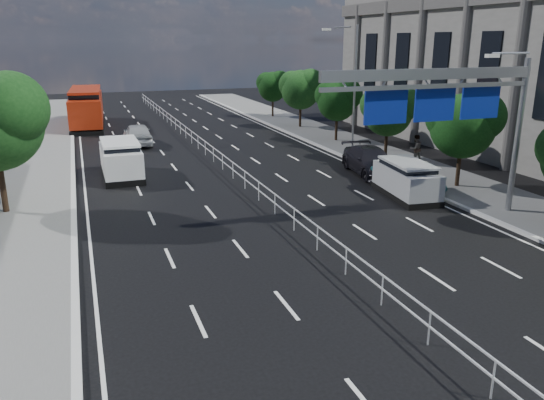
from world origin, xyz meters
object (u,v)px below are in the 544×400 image
near_car_silver (138,134)px  parked_car_dark (371,161)px  pedestrian_b (416,149)px  overhead_gantry (452,97)px  parked_car_teal (408,178)px  near_car_dark (84,108)px  silver_minivan (406,180)px  white_minivan (121,159)px  red_bus (87,107)px

near_car_silver → parked_car_dark: near_car_silver is taller
pedestrian_b → overhead_gantry: bearing=60.5°
overhead_gantry → parked_car_teal: size_ratio=2.07×
near_car_dark → silver_minivan: (15.13, -40.74, 0.27)m
silver_minivan → near_car_dark: bearing=117.5°
pedestrian_b → white_minivan: bearing=-9.8°
near_car_silver → parked_car_teal: (12.38, -18.70, -0.16)m
silver_minivan → parked_car_teal: bearing=60.3°
overhead_gantry → near_car_dark: size_ratio=2.54×
white_minivan → silver_minivan: (13.72, -9.48, -0.16)m
red_bus → white_minivan: bearing=-83.4°
near_car_dark → parked_car_teal: size_ratio=0.81×
overhead_gantry → parked_car_dark: bearing=80.1°
near_car_silver → parked_car_teal: size_ratio=1.01×
white_minivan → near_car_dark: bearing=92.5°
parked_car_dark → parked_car_teal: bearing=-82.0°
overhead_gantry → white_minivan: bearing=133.9°
silver_minivan → parked_car_teal: size_ratio=0.96×
white_minivan → near_car_dark: 31.29m
red_bus → parked_car_teal: red_bus is taller
overhead_gantry → silver_minivan: size_ratio=2.15×
overhead_gantry → near_car_dark: 47.19m
pedestrian_b → near_car_dark: bearing=-60.1°
parked_car_dark → pedestrian_b: pedestrian_b is taller
parked_car_teal → parked_car_dark: parked_car_dark is taller
parked_car_dark → white_minivan: bearing=170.8°
overhead_gantry → parked_car_teal: (1.56, 4.99, -4.92)m
red_bus → parked_car_teal: 33.95m
white_minivan → near_car_dark: white_minivan is taller
pedestrian_b → silver_minivan: bearing=51.8°
white_minivan → silver_minivan: size_ratio=1.07×
red_bus → silver_minivan: 34.52m
red_bus → pedestrian_b: size_ratio=6.61×
parked_car_dark → pedestrian_b: bearing=26.4°
parked_car_dark → red_bus: bearing=129.2°
red_bus → pedestrian_b: red_bus is taller
white_minivan → red_bus: (-1.30, 21.59, 0.77)m
overhead_gantry → parked_car_teal: bearing=72.6°
silver_minivan → overhead_gantry: bearing=-94.0°
red_bus → near_car_dark: bearing=93.8°
red_bus → parked_car_dark: red_bus is taller
overhead_gantry → white_minivan: size_ratio=2.00×
parked_car_teal → pedestrian_b: size_ratio=2.71×
parked_car_teal → pedestrian_b: pedestrian_b is taller
white_minivan → red_bus: size_ratio=0.42×
red_bus → pedestrian_b: bearing=-47.9°
overhead_gantry → red_bus: size_ratio=0.85×
parked_car_teal → parked_car_dark: 3.96m
red_bus → parked_car_dark: 30.50m
parked_car_teal → pedestrian_b: (4.18, 5.35, 0.37)m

